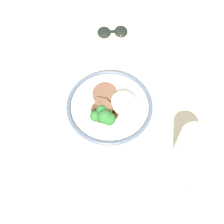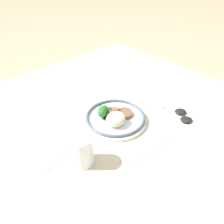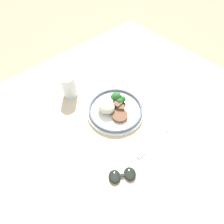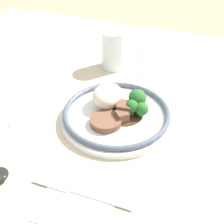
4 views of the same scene
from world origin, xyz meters
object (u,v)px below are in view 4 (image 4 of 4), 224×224
plate (116,111)px  knife (39,98)px  juice_glass (114,51)px  spoon (141,57)px  fork (72,190)px

plate → knife: (0.01, 0.21, -0.02)m
juice_glass → spoon: bearing=-36.2°
juice_glass → spoon: (0.08, -0.06, -0.05)m
knife → juice_glass: bearing=-26.0°
juice_glass → knife: (-0.21, 0.12, -0.05)m
plate → spoon: size_ratio=1.76×
juice_glass → knife: juice_glass is taller
plate → spoon: 0.30m
knife → spoon: spoon is taller
plate → juice_glass: size_ratio=2.31×
juice_glass → spoon: 0.11m
fork → knife: bearing=-48.5°
juice_glass → spoon: size_ratio=0.76×
plate → juice_glass: 0.24m
knife → plate: bearing=-88.4°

